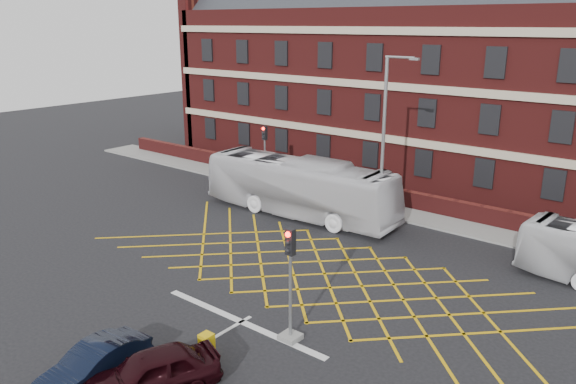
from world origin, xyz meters
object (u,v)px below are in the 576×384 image
Objects in this scene: car_navy at (94,365)px; traffic_light_near at (290,296)px; traffic_light_far at (265,162)px; bus_left at (300,187)px; utility_cabinet at (207,345)px; car_maroon at (151,374)px; direction_signs at (255,165)px; street_lamp at (383,173)px.

car_navy is 6.81m from traffic_light_near.
bus_left is at bearing -30.25° from traffic_light_far.
traffic_light_far is (-5.50, 3.21, 0.05)m from bus_left.
utility_cabinet is at bearing -156.25° from bus_left.
traffic_light_near is at bearing 97.77° from car_maroon.
car_navy is 4.49× the size of utility_cabinet.
direction_signs is at bearing 61.61° from bus_left.
traffic_light_far is 4.99× the size of utility_cabinet.
car_navy is at bearing -60.56° from direction_signs.
bus_left is at bearing -172.99° from street_lamp.
direction_signs is (-6.51, 3.24, -0.34)m from bus_left.
car_maroon is (6.80, -16.24, -0.99)m from bus_left.
traffic_light_near is at bearing -44.35° from direction_signs.
car_navy is 23.24m from direction_signs.
utility_cabinet is at bearing -120.77° from traffic_light_near.
bus_left reaches higher than car_maroon.
car_navy is 3.66m from utility_cabinet.
car_navy is at bearing -135.51° from car_maroon.
bus_left is at bearing 115.70° from utility_cabinet.
street_lamp is at bearing 83.48° from car_navy.
bus_left is at bearing -26.44° from direction_signs.
car_maroon is at bearing -84.34° from street_lamp.
car_navy is 0.41× the size of street_lamp.
car_navy is 1.75× the size of direction_signs.
car_maroon is at bearing -159.24° from bus_left.
street_lamp reaches higher than utility_cabinet.
traffic_light_near reaches higher than car_maroon.
street_lamp is at bearing 118.65° from car_maroon.
bus_left is 15.33m from utility_cabinet.
car_navy is 22.75m from traffic_light_far.
street_lamp is 4.28× the size of direction_signs.
bus_left is 6.37m from traffic_light_far.
bus_left is 7.28m from direction_signs.
utility_cabinet is at bearing 56.16° from car_navy.
car_navy is at bearing -119.29° from traffic_light_near.
street_lamp is (-1.67, 16.87, 2.55)m from car_maroon.
traffic_light_near reaches higher than direction_signs.
street_lamp is (5.13, 0.63, 1.56)m from bus_left.
car_maroon is at bearing -55.66° from direction_signs.
traffic_light_far is 11.04m from street_lamp.
car_navy is 2.04m from car_maroon.
bus_left is at bearing 126.34° from traffic_light_near.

